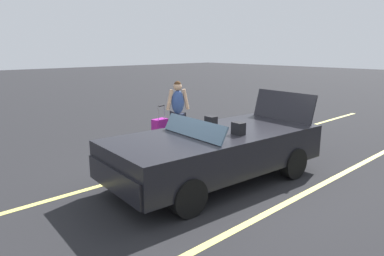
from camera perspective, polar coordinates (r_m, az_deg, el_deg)
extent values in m
plane|color=black|center=(6.69, 3.78, -8.55)|extent=(80.00, 80.00, 0.00)
cube|color=#EAE066|center=(7.54, -3.05, -6.03)|extent=(18.00, 0.12, 0.01)
cube|color=#EAE066|center=(5.86, 14.42, -12.17)|extent=(18.00, 0.12, 0.01)
cube|color=black|center=(6.49, 3.86, -3.45)|extent=(4.22, 2.06, 0.64)
cube|color=black|center=(5.71, -7.00, -7.03)|extent=(1.43, 1.76, 0.38)
cube|color=slate|center=(6.05, 0.32, -0.03)|extent=(0.30, 1.56, 0.31)
cube|color=black|center=(6.26, 7.58, -0.07)|extent=(0.18, 0.23, 0.22)
cube|color=black|center=(6.78, 3.11, 1.03)|extent=(0.18, 0.23, 0.22)
cube|color=black|center=(7.77, 14.67, 3.42)|extent=(0.30, 1.51, 0.63)
cylinder|color=black|center=(5.25, -0.67, -11.20)|extent=(0.61, 0.26, 0.60)
cylinder|color=black|center=(6.52, -9.45, -6.49)|extent=(0.61, 0.26, 0.60)
cylinder|color=black|center=(6.99, 16.15, -5.49)|extent=(0.61, 0.26, 0.60)
cylinder|color=black|center=(7.99, 6.71, -2.77)|extent=(0.61, 0.26, 0.60)
cube|color=black|center=(9.72, -2.32, 0.56)|extent=(0.40, 0.54, 0.74)
cube|color=black|center=(9.79, -1.51, 0.33)|extent=(0.13, 0.37, 0.41)
sphere|color=black|center=(9.91, -3.25, -1.29)|extent=(0.04, 0.04, 0.04)
sphere|color=black|center=(9.61, -2.47, -1.73)|extent=(0.04, 0.04, 0.04)
cube|color=#991E8C|center=(9.32, -5.25, -0.39)|extent=(0.43, 0.29, 0.62)
cube|color=#721669|center=(9.42, -5.79, -0.55)|extent=(0.32, 0.06, 0.34)
cylinder|color=gray|center=(9.10, -5.52, 2.42)|extent=(0.02, 0.02, 0.36)
cylinder|color=gray|center=(9.25, -4.54, 2.61)|extent=(0.02, 0.02, 0.36)
cylinder|color=black|center=(9.15, -5.04, 3.61)|extent=(0.22, 0.05, 0.03)
sphere|color=black|center=(9.24, -5.44, -2.38)|extent=(0.04, 0.04, 0.04)
sphere|color=black|center=(9.43, -4.22, -2.04)|extent=(0.04, 0.04, 0.04)
ellipsoid|color=orange|center=(8.68, -6.67, -2.51)|extent=(0.38, 0.67, 0.30)
torus|color=black|center=(8.64, -6.70, -1.36)|extent=(0.42, 0.42, 0.02)
cylinder|color=#1E2338|center=(8.95, -1.67, -0.24)|extent=(0.20, 0.20, 0.82)
cylinder|color=#1E2338|center=(8.91, -2.92, -0.32)|extent=(0.20, 0.20, 0.82)
ellipsoid|color=#334C8C|center=(8.80, -2.34, 4.23)|extent=(0.39, 0.34, 0.60)
sphere|color=tan|center=(8.75, -2.36, 6.78)|extent=(0.21, 0.21, 0.21)
sphere|color=#472D19|center=(8.74, -2.36, 7.09)|extent=(0.18, 0.18, 0.18)
cylinder|color=tan|center=(8.83, -1.04, 4.70)|extent=(0.21, 0.17, 0.53)
cylinder|color=tan|center=(8.75, -3.66, 4.60)|extent=(0.21, 0.17, 0.53)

